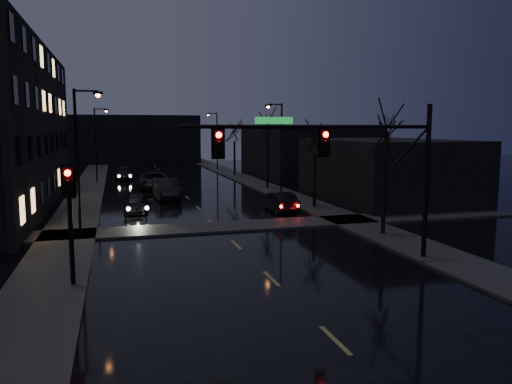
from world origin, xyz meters
TOP-DOWN VIEW (x-y plane):
  - ground at (0.00, 0.00)m, footprint 160.00×160.00m
  - sidewalk_left at (-8.50, 35.00)m, footprint 3.00×140.00m
  - sidewalk_right at (8.50, 35.00)m, footprint 3.00×140.00m
  - sidewalk_cross at (0.00, 18.50)m, footprint 40.00×3.00m
  - commercial_right_near at (15.50, 26.00)m, footprint 10.00×14.00m
  - commercial_right_far at (17.00, 48.00)m, footprint 12.00×18.00m
  - far_block at (-3.00, 78.00)m, footprint 22.00×10.00m
  - signal_mast at (3.85, 9.00)m, footprint 11.11×0.41m
  - signal_pole_left at (-7.50, 8.99)m, footprint 0.35×0.41m
  - tree_near at (8.40, 14.00)m, footprint 3.52×3.52m
  - tree_mid_a at (8.40, 24.00)m, footprint 3.30×3.30m
  - tree_mid_b at (8.40, 36.00)m, footprint 3.74×3.74m
  - tree_far at (8.40, 50.00)m, footprint 3.43×3.43m
  - streetlight_l_near at (-7.58, 18.00)m, footprint 1.53×0.28m
  - streetlight_l_far at (-7.58, 45.00)m, footprint 1.53×0.28m
  - streetlight_r_mid at (7.58, 30.00)m, footprint 1.53×0.28m
  - streetlight_r_far at (7.58, 58.00)m, footprint 1.53×0.28m
  - oncoming_car_a at (-4.52, 25.40)m, footprint 1.92×4.02m
  - oncoming_car_b at (-1.80, 31.70)m, footprint 2.05×5.20m
  - oncoming_car_c at (-2.25, 39.01)m, footprint 2.93×5.95m
  - oncoming_car_d at (-4.94, 48.62)m, footprint 2.23×5.09m
  - lead_car at (5.40, 23.25)m, footprint 1.73×4.33m

SIDE VIEW (x-z plane):
  - ground at x=0.00m, z-range 0.00..0.00m
  - sidewalk_left at x=-8.50m, z-range 0.00..0.12m
  - sidewalk_right at x=8.50m, z-range 0.00..0.12m
  - sidewalk_cross at x=0.00m, z-range 0.00..0.12m
  - oncoming_car_a at x=-4.52m, z-range 0.00..1.33m
  - lead_car at x=5.40m, z-range 0.00..1.40m
  - oncoming_car_d at x=-4.94m, z-range 0.00..1.46m
  - oncoming_car_c at x=-2.25m, z-range 0.00..1.63m
  - oncoming_car_b at x=-1.80m, z-range 0.00..1.68m
  - commercial_right_near at x=15.50m, z-range 0.00..5.00m
  - commercial_right_far at x=17.00m, z-range 0.00..6.00m
  - signal_pole_left at x=-7.50m, z-range 0.75..5.27m
  - far_block at x=-3.00m, z-range 0.00..8.00m
  - streetlight_l_near at x=-7.58m, z-range 0.77..8.77m
  - streetlight_l_far at x=-7.58m, z-range 0.77..8.77m
  - streetlight_r_mid at x=7.58m, z-range 0.77..8.77m
  - streetlight_r_far at x=7.58m, z-range 0.77..8.77m
  - signal_mast at x=3.85m, z-range 1.37..8.37m
  - tree_mid_a at x=8.40m, z-range 2.04..9.61m
  - tree_far at x=8.40m, z-range 2.12..10.00m
  - tree_near at x=8.40m, z-range 2.18..10.26m
  - tree_mid_b at x=8.40m, z-range 2.32..10.90m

